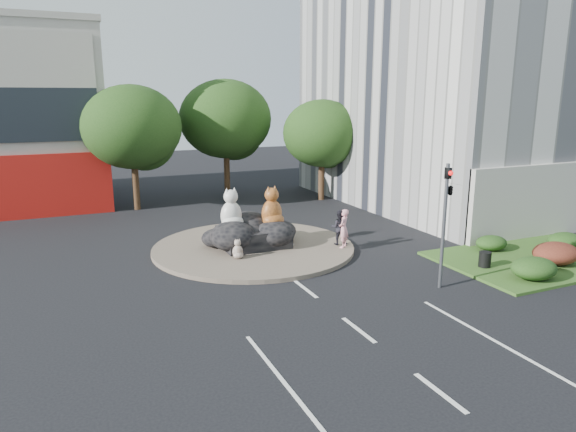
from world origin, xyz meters
The scene contains 20 objects.
ground centered at (0.00, 0.00, 0.00)m, with size 120.00×120.00×0.00m, color black.
roundabout_island centered at (0.00, 10.00, 0.10)m, with size 10.00×10.00×0.20m, color brown.
rock_plinth centered at (0.00, 10.00, 0.65)m, with size 3.20×2.60×0.90m, color black, non-canonical shape.
grass_verge centered at (12.00, 3.00, 0.06)m, with size 10.00×6.00×0.12m, color #34551C.
tree_left centered at (-3.93, 22.06, 5.25)m, with size 6.46×6.46×8.27m.
tree_mid centered at (3.07, 24.06, 5.56)m, with size 6.84×6.84×8.76m.
tree_right centered at (9.07, 20.06, 4.63)m, with size 5.70×5.70×7.30m.
hedge_near_green centered at (9.00, 1.00, 0.57)m, with size 2.00×1.60×0.90m, color #1C3A12.
hedge_red centered at (11.50, 2.00, 0.61)m, with size 2.20×1.76×0.99m, color #471A13.
hedge_mid_green centered at (14.00, 3.50, 0.53)m, with size 1.80×1.44×0.81m, color #1C3A12.
hedge_back_green centered at (10.50, 4.80, 0.48)m, with size 1.60×1.28×0.72m, color #1C3A12.
traffic_light centered at (5.10, 2.00, 3.62)m, with size 0.44×1.24×5.00m.
street_lamp centered at (12.82, 8.00, 4.55)m, with size 2.34×0.22×8.06m.
cat_white centered at (-1.02, 10.34, 2.13)m, with size 1.23×1.07×2.06m, color beige, non-canonical shape.
cat_tabby centered at (0.97, 9.94, 2.14)m, with size 1.24×1.08×2.07m, color #AE5124, non-canonical shape.
kitten_calico centered at (-1.38, 8.34, 0.67)m, with size 0.56×0.49×0.94m, color silver, non-canonical shape.
kitten_white centered at (1.50, 9.00, 0.60)m, with size 0.48×0.41×0.79m, color white, non-canonical shape.
pedestrian_pink centered at (3.95, 7.90, 1.16)m, with size 0.70×0.46×1.92m, color pink.
pedestrian_dark centered at (4.00, 8.43, 1.08)m, with size 0.86×0.67×1.76m, color black.
litter_bin centered at (8.30, 2.98, 0.46)m, with size 0.53×0.53×0.68m, color black.
Camera 1 is at (-8.40, -13.26, 7.47)m, focal length 32.00 mm.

